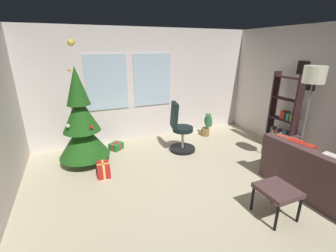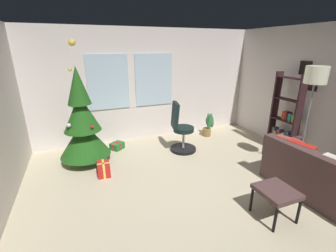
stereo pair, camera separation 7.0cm
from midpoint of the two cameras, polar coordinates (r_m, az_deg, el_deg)
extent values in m
cube|color=#C0B393|center=(3.71, 9.52, -17.98)|extent=(5.29, 5.47, 0.10)
cube|color=silver|center=(5.59, -4.63, 10.02)|extent=(5.29, 0.10, 2.58)
cube|color=silver|center=(5.31, -14.20, 10.44)|extent=(0.90, 0.03, 1.20)
cube|color=silver|center=(5.55, -3.15, 11.34)|extent=(0.90, 0.03, 1.20)
cube|color=black|center=(5.29, 32.55, 9.27)|extent=(0.02, 0.22, 0.36)
cube|color=black|center=(5.39, 31.20, 12.18)|extent=(0.02, 0.25, 0.27)
cube|color=#4D3433|center=(4.30, 34.87, -11.81)|extent=(0.93, 1.77, 0.42)
cube|color=#4D3433|center=(3.85, 33.23, -8.34)|extent=(0.28, 1.74, 0.36)
cube|color=#4D3433|center=(4.55, 27.26, -4.41)|extent=(0.86, 0.18, 0.20)
cube|color=red|center=(4.11, 30.32, -6.33)|extent=(0.21, 0.42, 0.41)
cube|color=#A43D30|center=(4.22, 27.95, -5.25)|extent=(0.22, 0.42, 0.40)
cube|color=#4D3433|center=(3.41, 25.88, -14.37)|extent=(0.45, 0.48, 0.06)
cylinder|color=black|center=(3.29, 25.61, -20.17)|extent=(0.04, 0.04, 0.37)
cylinder|color=black|center=(3.55, 30.15, -17.84)|extent=(0.04, 0.04, 0.37)
cylinder|color=black|center=(3.52, 20.55, -16.66)|extent=(0.04, 0.04, 0.37)
cylinder|color=black|center=(3.76, 25.14, -14.81)|extent=(0.04, 0.04, 0.37)
cylinder|color=#4C331E|center=(4.85, -19.07, -7.51)|extent=(0.12, 0.12, 0.16)
cone|color=#1D5118|center=(4.68, -19.63, -2.88)|extent=(0.94, 0.94, 0.68)
cone|color=#1D5118|center=(4.53, -20.34, 3.07)|extent=(0.68, 0.68, 0.68)
cone|color=#1D5118|center=(4.42, -21.10, 9.37)|extent=(0.41, 0.41, 0.68)
sphere|color=red|center=(4.34, -17.88, -0.20)|extent=(0.06, 0.06, 0.06)
sphere|color=gold|center=(4.40, -22.69, 12.77)|extent=(0.06, 0.06, 0.06)
sphere|color=silver|center=(4.39, -22.95, 0.16)|extent=(0.07, 0.07, 0.07)
sphere|color=blue|center=(4.93, -19.35, 0.64)|extent=(0.05, 0.05, 0.05)
sphere|color=#F2D14C|center=(4.38, -22.27, 18.60)|extent=(0.12, 0.12, 0.12)
cube|color=red|center=(4.31, -15.18, -10.23)|extent=(0.23, 0.34, 0.21)
cube|color=#EAD84C|center=(4.31, -15.18, -10.23)|extent=(0.05, 0.34, 0.22)
cube|color=#EAD84C|center=(4.31, -15.18, -10.23)|extent=(0.22, 0.05, 0.22)
cube|color=#1E722D|center=(5.25, -12.11, -4.82)|extent=(0.34, 0.33, 0.15)
cube|color=red|center=(5.25, -12.11, -4.82)|extent=(0.17, 0.20, 0.16)
cube|color=red|center=(5.25, -12.11, -4.82)|extent=(0.24, 0.19, 0.16)
cylinder|color=black|center=(5.11, 4.16, -5.66)|extent=(0.56, 0.56, 0.06)
cylinder|color=#B2B2B7|center=(5.01, 4.23, -3.10)|extent=(0.05, 0.05, 0.43)
cylinder|color=black|center=(4.93, 4.29, -0.77)|extent=(0.44, 0.44, 0.09)
cube|color=black|center=(4.79, 2.17, 2.68)|extent=(0.20, 0.41, 0.54)
cube|color=#2F1A1D|center=(5.26, 29.80, 1.89)|extent=(0.18, 0.04, 1.67)
cube|color=#2F1A1D|center=(5.63, 25.17, 3.63)|extent=(0.18, 0.04, 1.67)
cube|color=#2F1A1D|center=(5.61, 26.50, -2.95)|extent=(0.18, 0.56, 0.02)
cube|color=#2F1A1D|center=(5.48, 27.18, 1.34)|extent=(0.18, 0.56, 0.02)
cube|color=#2F1A1D|center=(5.38, 27.89, 5.81)|extent=(0.18, 0.56, 0.02)
cube|color=#2F1A1D|center=(5.31, 28.63, 10.43)|extent=(0.18, 0.56, 0.02)
cube|color=maroon|center=(5.47, 28.43, -2.78)|extent=(0.14, 0.05, 0.16)
cube|color=navy|center=(5.51, 27.97, -2.28)|extent=(0.13, 0.06, 0.21)
cube|color=beige|center=(5.54, 27.32, -2.31)|extent=(0.16, 0.05, 0.17)
cube|color=#276E43|center=(5.59, 26.84, -2.16)|extent=(0.15, 0.07, 0.15)
cube|color=#793974|center=(5.62, 26.37, -1.69)|extent=(0.15, 0.05, 0.20)
cube|color=#B07628|center=(5.67, 25.72, -1.68)|extent=(0.17, 0.07, 0.15)
cube|color=#414E5E|center=(5.73, 25.28, -1.16)|extent=(0.13, 0.08, 0.20)
cube|color=olive|center=(5.34, 29.18, 1.61)|extent=(0.13, 0.05, 0.16)
cube|color=teal|center=(5.39, 28.53, 1.85)|extent=(0.14, 0.07, 0.16)
cube|color=maroon|center=(5.42, 27.98, 2.15)|extent=(0.16, 0.04, 0.18)
cube|color=#A42F15|center=(5.47, 27.44, 2.37)|extent=(0.14, 0.08, 0.18)
cylinder|color=slate|center=(4.96, 29.60, -9.34)|extent=(0.28, 0.28, 0.03)
cylinder|color=slate|center=(4.66, 31.19, -0.62)|extent=(0.03, 0.03, 1.57)
cylinder|color=white|center=(4.48, 33.24, 10.56)|extent=(0.34, 0.34, 0.28)
cylinder|color=olive|center=(5.95, 9.85, -1.48)|extent=(0.21, 0.21, 0.20)
ellipsoid|color=#316E3F|center=(5.96, 11.12, 1.06)|extent=(0.13, 0.13, 0.32)
ellipsoid|color=#316E3F|center=(5.94, 10.48, 1.35)|extent=(0.15, 0.21, 0.39)
ellipsoid|color=#316E3F|center=(5.98, 10.18, 0.92)|extent=(0.16, 0.21, 0.29)
ellipsoid|color=#316E3F|center=(5.81, 10.61, 1.17)|extent=(0.20, 0.15, 0.43)
ellipsoid|color=#316E3F|center=(5.87, 10.66, 0.88)|extent=(0.22, 0.19, 0.35)
camera|label=1|loc=(0.03, -89.49, 0.18)|focal=24.60mm
camera|label=2|loc=(0.03, 90.51, -0.18)|focal=24.60mm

